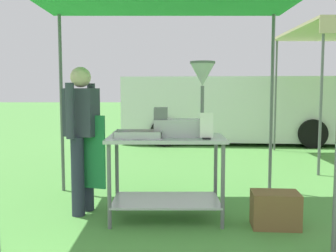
% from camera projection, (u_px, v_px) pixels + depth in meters
% --- Properties ---
extents(ground_plane, '(70.00, 70.00, 0.00)m').
position_uv_depth(ground_plane, '(158.00, 149.00, 8.87)').
color(ground_plane, '#519342').
extents(donut_cart, '(1.21, 0.68, 0.88)m').
position_uv_depth(donut_cart, '(168.00, 161.00, 4.02)').
color(donut_cart, '#B7B7BC').
rests_on(donut_cart, ground).
extents(donut_tray, '(0.48, 0.33, 0.07)m').
position_uv_depth(donut_tray, '(141.00, 136.00, 3.90)').
color(donut_tray, '#B7B7BC').
rests_on(donut_tray, donut_cart).
extents(donut_fryer, '(0.63, 0.28, 0.77)m').
position_uv_depth(donut_fryer, '(188.00, 109.00, 3.99)').
color(donut_fryer, '#B7B7BC').
rests_on(donut_fryer, donut_cart).
extents(menu_sign, '(0.13, 0.05, 0.26)m').
position_uv_depth(menu_sign, '(208.00, 128.00, 3.77)').
color(menu_sign, black).
rests_on(menu_sign, donut_cart).
extents(vendor, '(0.46, 0.53, 1.61)m').
position_uv_depth(vendor, '(84.00, 132.00, 4.21)').
color(vendor, '#2D3347').
rests_on(vendor, ground).
extents(supply_crate, '(0.49, 0.34, 0.35)m').
position_uv_depth(supply_crate, '(277.00, 210.00, 3.82)').
color(supply_crate, brown).
rests_on(supply_crate, ground).
extents(van_white, '(5.81, 2.46, 1.69)m').
position_uv_depth(van_white, '(237.00, 109.00, 10.12)').
color(van_white, white).
rests_on(van_white, ground).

